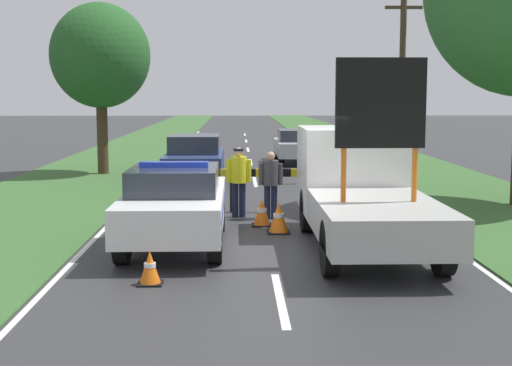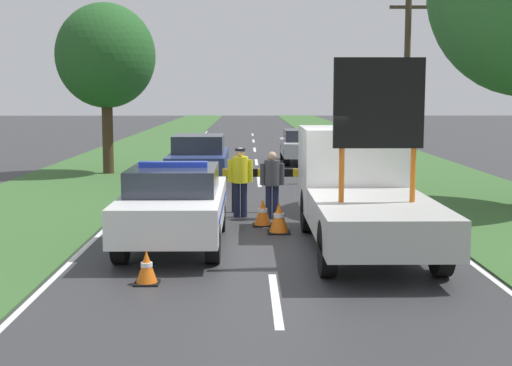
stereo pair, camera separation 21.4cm
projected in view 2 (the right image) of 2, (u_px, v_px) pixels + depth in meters
The scene contains 17 objects.
ground_plane at pixel (269, 251), 13.06m from camera, with size 160.00×160.00×0.00m, color #333335.
lane_markings at pixel (258, 177), 24.56m from camera, with size 6.95×59.41×0.01m.
grass_verge_left at pixel (128, 156), 32.82m from camera, with size 4.68×120.00×0.03m.
grass_verge_right at pixel (382, 155), 32.97m from camera, with size 4.68×120.00×0.03m.
police_car at pixel (175, 203), 13.42m from camera, with size 1.82×4.68×1.61m.
work_truck at pixel (360, 187), 13.60m from camera, with size 2.04×5.84×3.45m.
road_barrier at pixel (275, 177), 17.27m from camera, with size 2.56×0.08×1.05m.
police_officer at pixel (240, 176), 16.53m from camera, with size 0.58×0.37×1.63m.
pedestrian_civilian at pixel (272, 180), 16.32m from camera, with size 0.56×0.35×1.55m.
traffic_cone_near_police at pixel (147, 267), 10.77m from camera, with size 0.37×0.37×0.52m.
traffic_cone_centre_front at pixel (279, 218), 14.71m from camera, with size 0.47×0.47×0.65m.
traffic_cone_near_truck at pixel (263, 212), 15.51m from camera, with size 0.43×0.43×0.60m.
traffic_cone_behind_barrier at pixel (359, 198), 17.43m from camera, with size 0.49×0.49×0.68m.
queued_car_hatch_blue at pixel (199, 158), 22.94m from camera, with size 1.79×4.60×1.55m.
queued_car_sedan_silver at pixel (303, 145), 29.56m from camera, with size 1.79×4.23×1.38m.
roadside_tree_near_right at pixel (106, 56), 25.02m from camera, with size 3.49×3.49×6.02m.
utility_pole at pixel (407, 82), 22.94m from camera, with size 1.20×0.20×6.22m.
Camera 2 is at (-0.40, -12.80, 2.87)m, focal length 50.00 mm.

